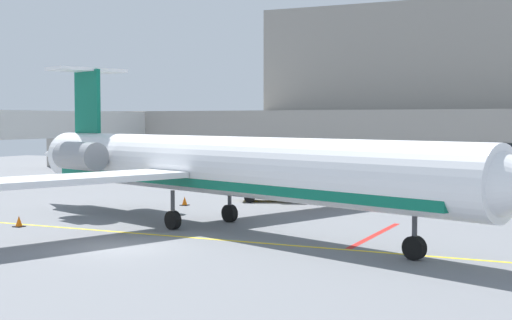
% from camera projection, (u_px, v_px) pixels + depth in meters
% --- Properties ---
extents(ground, '(120.00, 120.00, 0.11)m').
position_uv_depth(ground, '(119.00, 249.00, 29.87)').
color(ground, slate).
extents(terminal_building, '(65.05, 17.31, 16.85)m').
position_uv_depth(terminal_building, '(376.00, 110.00, 75.43)').
color(terminal_building, gray).
rests_on(terminal_building, ground).
extents(jet_bridge_east, '(2.40, 23.48, 6.18)m').
position_uv_depth(jet_bridge_east, '(60.00, 125.00, 65.52)').
color(jet_bridge_east, silver).
rests_on(jet_bridge_east, ground).
extents(regional_jet, '(33.03, 28.14, 8.31)m').
position_uv_depth(regional_jet, '(213.00, 166.00, 35.36)').
color(regional_jet, white).
rests_on(regional_jet, ground).
extents(baggage_tug, '(4.11, 3.09, 1.80)m').
position_uv_depth(baggage_tug, '(277.00, 188.00, 46.92)').
color(baggage_tug, '#E5B20C').
rests_on(baggage_tug, ground).
extents(pushback_tractor, '(3.83, 3.76, 2.05)m').
position_uv_depth(pushback_tractor, '(497.00, 189.00, 45.68)').
color(pushback_tractor, '#1E4CB2').
rests_on(pushback_tractor, ground).
extents(belt_loader, '(3.82, 3.14, 2.25)m').
position_uv_depth(belt_loader, '(235.00, 173.00, 58.66)').
color(belt_loader, silver).
rests_on(belt_loader, ground).
extents(safety_cone_alpha, '(0.47, 0.47, 0.55)m').
position_uv_depth(safety_cone_alpha, '(185.00, 201.00, 44.71)').
color(safety_cone_alpha, orange).
rests_on(safety_cone_alpha, ground).
extents(safety_cone_bravo, '(0.47, 0.47, 0.55)m').
position_uv_depth(safety_cone_bravo, '(19.00, 222.00, 35.68)').
color(safety_cone_bravo, orange).
rests_on(safety_cone_bravo, ground).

